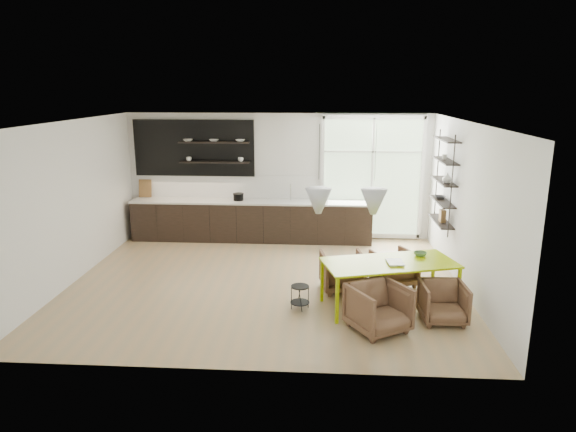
{
  "coord_description": "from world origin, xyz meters",
  "views": [
    {
      "loc": [
        0.97,
        -8.75,
        3.47
      ],
      "look_at": [
        0.38,
        0.6,
        1.11
      ],
      "focal_mm": 32.0,
      "sensor_mm": 36.0,
      "label": 1
    }
  ],
  "objects_px": {
    "dining_table": "(390,265)",
    "armchair_back_left": "(343,271)",
    "armchair_front_left": "(378,308)",
    "armchair_front_right": "(443,302)",
    "wire_stool": "(300,294)",
    "armchair_back_right": "(394,268)"
  },
  "relations": [
    {
      "from": "armchair_back_left",
      "to": "armchair_back_right",
      "type": "distance_m",
      "value": 0.97
    },
    {
      "from": "armchair_back_right",
      "to": "armchair_front_left",
      "type": "distance_m",
      "value": 1.9
    },
    {
      "from": "dining_table",
      "to": "armchair_back_right",
      "type": "relative_size",
      "value": 3.25
    },
    {
      "from": "dining_table",
      "to": "wire_stool",
      "type": "relative_size",
      "value": 5.79
    },
    {
      "from": "armchair_back_right",
      "to": "armchair_front_left",
      "type": "relative_size",
      "value": 0.9
    },
    {
      "from": "dining_table",
      "to": "wire_stool",
      "type": "xyz_separation_m",
      "value": [
        -1.42,
        -0.18,
        -0.46
      ]
    },
    {
      "from": "armchair_back_right",
      "to": "wire_stool",
      "type": "distance_m",
      "value": 2.0
    },
    {
      "from": "armchair_back_right",
      "to": "armchair_front_right",
      "type": "height_order",
      "value": "armchair_back_right"
    },
    {
      "from": "armchair_back_left",
      "to": "armchair_back_right",
      "type": "xyz_separation_m",
      "value": [
        0.93,
        0.29,
        -0.02
      ]
    },
    {
      "from": "dining_table",
      "to": "armchair_back_left",
      "type": "xyz_separation_m",
      "value": [
        -0.71,
        0.67,
        -0.37
      ]
    },
    {
      "from": "armchair_front_left",
      "to": "dining_table",
      "type": "bearing_deg",
      "value": 42.67
    },
    {
      "from": "armchair_back_left",
      "to": "wire_stool",
      "type": "distance_m",
      "value": 1.12
    },
    {
      "from": "dining_table",
      "to": "armchair_front_left",
      "type": "bearing_deg",
      "value": -121.66
    },
    {
      "from": "armchair_front_right",
      "to": "wire_stool",
      "type": "distance_m",
      "value": 2.21
    },
    {
      "from": "armchair_front_left",
      "to": "armchair_front_right",
      "type": "relative_size",
      "value": 1.15
    },
    {
      "from": "armchair_front_left",
      "to": "wire_stool",
      "type": "xyz_separation_m",
      "value": [
        -1.17,
        0.69,
        -0.1
      ]
    },
    {
      "from": "dining_table",
      "to": "armchair_front_right",
      "type": "height_order",
      "value": "dining_table"
    },
    {
      "from": "armchair_back_left",
      "to": "armchair_front_left",
      "type": "xyz_separation_m",
      "value": [
        0.46,
        -1.55,
        0.02
      ]
    },
    {
      "from": "armchair_front_right",
      "to": "armchair_back_left",
      "type": "bearing_deg",
      "value": 139.01
    },
    {
      "from": "dining_table",
      "to": "armchair_back_right",
      "type": "xyz_separation_m",
      "value": [
        0.22,
        0.96,
        -0.39
      ]
    },
    {
      "from": "armchair_back_left",
      "to": "armchair_front_right",
      "type": "height_order",
      "value": "armchair_back_left"
    },
    {
      "from": "armchair_front_left",
      "to": "armchair_front_right",
      "type": "xyz_separation_m",
      "value": [
        1.01,
        0.38,
        -0.05
      ]
    }
  ]
}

